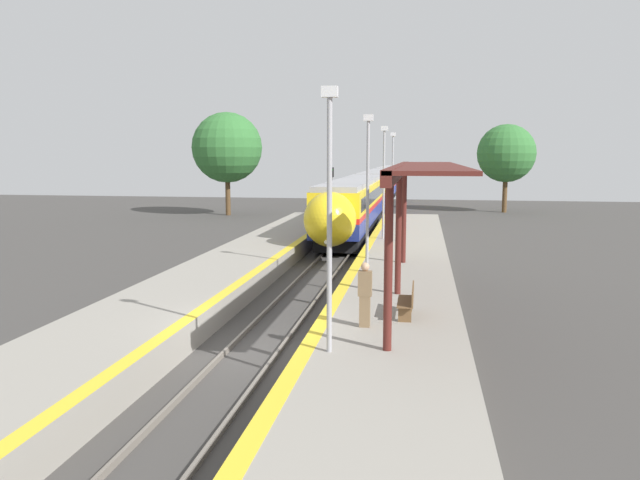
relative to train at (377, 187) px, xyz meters
The scene contains 16 objects.
ground_plane 46.44m from the train, 90.00° to the right, with size 120.00×120.00×0.00m, color #423F3D.
rail_left 46.45m from the train, 90.89° to the right, with size 0.08×90.00×0.15m, color slate.
rail_right 46.45m from the train, 89.11° to the right, with size 0.08×90.00×0.15m, color slate.
train is the anchor object (origin of this frame).
platform_right 46.57m from the train, 85.45° to the right, with size 4.04×64.00×0.88m.
platform_left 46.56m from the train, 94.36° to the right, with size 3.73×64.00×0.88m.
platform_bench 45.38m from the train, 84.71° to the right, with size 0.44×1.57×0.89m.
person_waiting 46.52m from the train, 86.23° to the right, with size 0.36×0.23×1.73m.
railway_signal 17.08m from the train, 97.07° to the right, with size 0.28×0.28×4.46m.
lamppost_near 48.76m from the train, 87.13° to the right, with size 0.36×0.20×6.02m.
lamppost_mid 38.87m from the train, 86.40° to the right, with size 0.36×0.20×6.02m.
lamppost_far 29.00m from the train, 85.16° to the right, with size 0.36×0.20×6.02m.
lamppost_farthest 19.18m from the train, 82.65° to the right, with size 0.36×0.20×6.02m.
station_canopy 42.60m from the train, 84.16° to the right, with size 2.02×15.06×4.22m.
background_tree_left 15.92m from the train, 144.90° to the right, with size 6.20×6.20×9.11m.
background_tree_right 12.75m from the train, ahead, with size 5.37×5.37×8.19m.
Camera 1 is at (4.49, -16.08, 5.42)m, focal length 35.00 mm.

